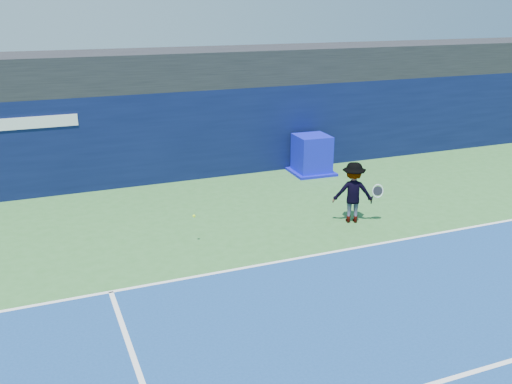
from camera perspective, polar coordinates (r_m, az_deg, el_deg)
ground at (r=11.60m, az=13.93°, el=-11.78°), size 80.00×80.00×0.00m
baseline at (r=13.83m, az=6.69°, el=-6.16°), size 24.00×0.10×0.01m
service_line at (r=10.33m, az=20.65°, el=-16.57°), size 24.00×0.10×0.01m
stadium_band at (r=20.53m, az=-4.61°, el=12.39°), size 36.00×3.00×1.20m
back_wall_assembly at (r=19.93m, az=-3.58°, el=6.11°), size 36.00×1.03×3.00m
equipment_cart at (r=20.12m, az=5.59°, el=3.61°), size 1.48×1.48×1.36m
tennis_player at (r=15.67m, az=9.68°, el=-0.03°), size 1.37×1.01×1.68m
tennis_ball at (r=14.16m, az=-6.22°, el=-2.40°), size 0.08×0.08×0.08m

